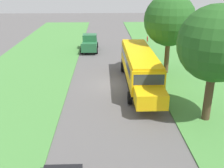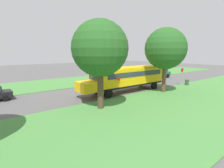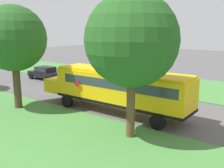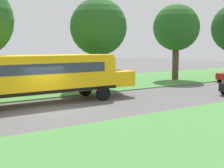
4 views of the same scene
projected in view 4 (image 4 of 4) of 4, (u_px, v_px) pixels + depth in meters
The scene contains 6 objects.
ground_plane at pixel (54, 110), 18.24m from camera, with size 120.00×120.00×0.00m, color #565454.
grass_verge at pixel (5, 90), 26.42m from camera, with size 12.00×80.00×0.08m, color #47843D.
grass_far_side at pixel (161, 153), 10.87m from camera, with size 10.00×80.00×0.07m, color #47843D.
school_bus at pixel (42, 74), 20.14m from camera, with size 2.84×12.42×3.16m.
oak_tree_roadside_mid at pixel (99, 28), 26.56m from camera, with size 4.87×4.87×7.80m.
oak_tree_far_end at pixel (175, 27), 33.82m from camera, with size 5.03×5.03×8.27m.
Camera 4 is at (16.69, -7.34, 3.75)m, focal length 50.00 mm.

